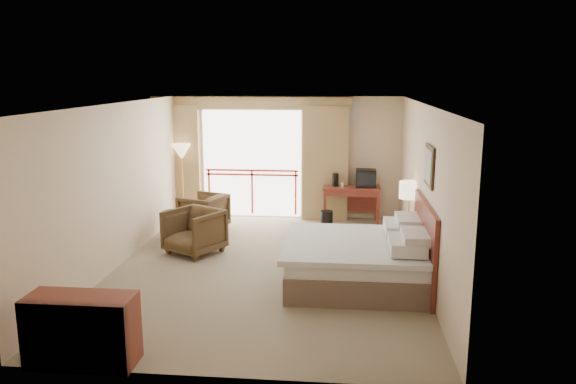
# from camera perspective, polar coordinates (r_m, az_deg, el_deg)

# --- Properties ---
(floor) EXTENTS (7.00, 7.00, 0.00)m
(floor) POSITION_cam_1_polar(r_m,az_deg,el_deg) (9.45, -2.11, -7.66)
(floor) COLOR #83745A
(floor) RESTS_ON ground
(ceiling) EXTENTS (7.00, 7.00, 0.00)m
(ceiling) POSITION_cam_1_polar(r_m,az_deg,el_deg) (8.93, -2.24, 8.92)
(ceiling) COLOR white
(ceiling) RESTS_ON wall_back
(wall_back) EXTENTS (5.00, 0.00, 5.00)m
(wall_back) POSITION_cam_1_polar(r_m,az_deg,el_deg) (12.52, -0.05, 3.54)
(wall_back) COLOR beige
(wall_back) RESTS_ON ground
(wall_front) EXTENTS (5.00, 0.00, 5.00)m
(wall_front) POSITION_cam_1_polar(r_m,az_deg,el_deg) (5.75, -6.82, -6.48)
(wall_front) COLOR beige
(wall_front) RESTS_ON ground
(wall_left) EXTENTS (0.00, 7.00, 7.00)m
(wall_left) POSITION_cam_1_polar(r_m,az_deg,el_deg) (9.74, -16.91, 0.65)
(wall_left) COLOR beige
(wall_left) RESTS_ON ground
(wall_right) EXTENTS (0.00, 7.00, 7.00)m
(wall_right) POSITION_cam_1_polar(r_m,az_deg,el_deg) (9.11, 13.61, 0.08)
(wall_right) COLOR beige
(wall_right) RESTS_ON ground
(balcony_door) EXTENTS (2.40, 0.00, 2.40)m
(balcony_door) POSITION_cam_1_polar(r_m,az_deg,el_deg) (12.63, -3.68, 2.89)
(balcony_door) COLOR white
(balcony_door) RESTS_ON wall_back
(balcony_railing) EXTENTS (2.09, 0.03, 1.02)m
(balcony_railing) POSITION_cam_1_polar(r_m,az_deg,el_deg) (12.67, -3.67, 1.15)
(balcony_railing) COLOR red
(balcony_railing) RESTS_ON wall_back
(curtain_left) EXTENTS (1.00, 0.26, 2.50)m
(curtain_left) POSITION_cam_1_polar(r_m,az_deg,el_deg) (12.86, -11.07, 3.09)
(curtain_left) COLOR #94774C
(curtain_left) RESTS_ON wall_back
(curtain_right) EXTENTS (1.00, 0.26, 2.50)m
(curtain_right) POSITION_cam_1_polar(r_m,az_deg,el_deg) (12.34, 3.82, 2.92)
(curtain_right) COLOR #94774C
(curtain_right) RESTS_ON wall_back
(valance) EXTENTS (4.40, 0.22, 0.28)m
(valance) POSITION_cam_1_polar(r_m,az_deg,el_deg) (12.39, -3.84, 9.00)
(valance) COLOR #94774C
(valance) RESTS_ON wall_back
(hvac_vent) EXTENTS (0.50, 0.04, 0.50)m
(hvac_vent) POSITION_cam_1_polar(r_m,az_deg,el_deg) (12.33, 6.01, 8.02)
(hvac_vent) COLOR silver
(hvac_vent) RESTS_ON wall_back
(bed) EXTENTS (2.13, 2.06, 0.97)m
(bed) POSITION_cam_1_polar(r_m,az_deg,el_deg) (8.69, 7.24, -6.88)
(bed) COLOR brown
(bed) RESTS_ON floor
(headboard) EXTENTS (0.06, 2.10, 1.30)m
(headboard) POSITION_cam_1_polar(r_m,az_deg,el_deg) (8.70, 13.66, -5.23)
(headboard) COLOR maroon
(headboard) RESTS_ON wall_right
(framed_art) EXTENTS (0.04, 0.72, 0.60)m
(framed_art) POSITION_cam_1_polar(r_m,az_deg,el_deg) (8.43, 14.13, 2.59)
(framed_art) COLOR black
(framed_art) RESTS_ON wall_right
(nightstand) EXTENTS (0.46, 0.55, 0.66)m
(nightstand) POSITION_cam_1_polar(r_m,az_deg,el_deg) (10.22, 12.07, -4.48)
(nightstand) COLOR maroon
(nightstand) RESTS_ON floor
(table_lamp) EXTENTS (0.36, 0.36, 0.64)m
(table_lamp) POSITION_cam_1_polar(r_m,az_deg,el_deg) (10.07, 12.24, 0.13)
(table_lamp) COLOR tan
(table_lamp) RESTS_ON nightstand
(phone) EXTENTS (0.23, 0.19, 0.09)m
(phone) POSITION_cam_1_polar(r_m,az_deg,el_deg) (9.97, 11.98, -2.65)
(phone) COLOR black
(phone) RESTS_ON nightstand
(desk) EXTENTS (1.22, 0.59, 0.80)m
(desk) POSITION_cam_1_polar(r_m,az_deg,el_deg) (12.23, 6.45, -0.20)
(desk) COLOR maroon
(desk) RESTS_ON floor
(tv) EXTENTS (0.42, 0.34, 0.38)m
(tv) POSITION_cam_1_polar(r_m,az_deg,el_deg) (12.11, 7.92, 1.40)
(tv) COLOR black
(tv) RESTS_ON desk
(coffee_maker) EXTENTS (0.15, 0.15, 0.29)m
(coffee_maker) POSITION_cam_1_polar(r_m,az_deg,el_deg) (12.11, 4.83, 1.24)
(coffee_maker) COLOR black
(coffee_maker) RESTS_ON desk
(cup) EXTENTS (0.08, 0.08, 0.09)m
(cup) POSITION_cam_1_polar(r_m,az_deg,el_deg) (12.08, 5.53, 0.73)
(cup) COLOR white
(cup) RESTS_ON desk
(wastebasket) EXTENTS (0.28, 0.28, 0.33)m
(wastebasket) POSITION_cam_1_polar(r_m,az_deg,el_deg) (11.96, 3.94, -2.69)
(wastebasket) COLOR black
(wastebasket) RESTS_ON floor
(armchair_far) EXTENTS (1.07, 1.06, 0.76)m
(armchair_far) POSITION_cam_1_polar(r_m,az_deg,el_deg) (11.78, -8.55, -3.84)
(armchair_far) COLOR #402E19
(armchair_far) RESTS_ON floor
(armchair_near) EXTENTS (1.19, 1.20, 0.81)m
(armchair_near) POSITION_cam_1_polar(r_m,az_deg,el_deg) (10.33, -9.44, -6.12)
(armchair_near) COLOR #402E19
(armchair_near) RESTS_ON floor
(side_table) EXTENTS (0.51, 0.51, 0.55)m
(side_table) POSITION_cam_1_polar(r_m,az_deg,el_deg) (11.12, -11.44, -2.86)
(side_table) COLOR black
(side_table) RESTS_ON floor
(book) EXTENTS (0.23, 0.28, 0.02)m
(book) POSITION_cam_1_polar(r_m,az_deg,el_deg) (11.08, -11.48, -1.96)
(book) COLOR white
(book) RESTS_ON side_table
(floor_lamp) EXTENTS (0.43, 0.43, 1.68)m
(floor_lamp) POSITION_cam_1_polar(r_m,az_deg,el_deg) (12.50, -10.77, 3.76)
(floor_lamp) COLOR tan
(floor_lamp) RESTS_ON floor
(dresser) EXTENTS (1.19, 0.50, 0.79)m
(dresser) POSITION_cam_1_polar(r_m,az_deg,el_deg) (6.74, -20.24, -13.04)
(dresser) COLOR maroon
(dresser) RESTS_ON floor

